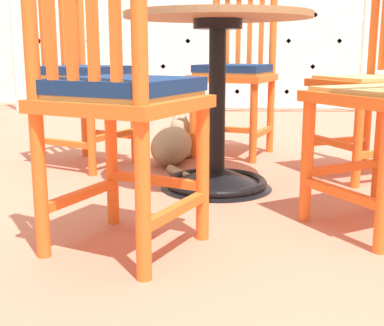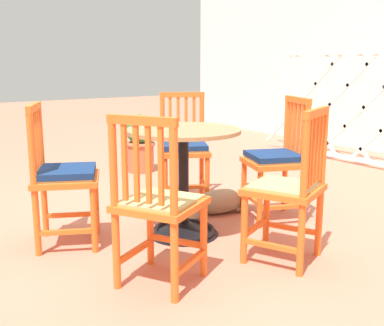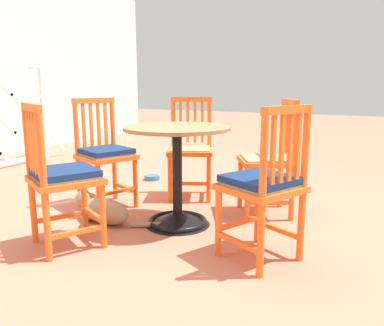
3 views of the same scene
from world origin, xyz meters
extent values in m
plane|color=#C6755B|center=(0.00, 0.00, 0.00)|extent=(24.00, 24.00, 0.00)
cylinder|color=white|center=(-1.81, 2.90, 0.67)|extent=(0.06, 0.06, 1.33)
cylinder|color=white|center=(1.51, 2.90, 0.67)|extent=(0.06, 0.06, 1.33)
cube|color=white|center=(-0.15, 2.90, 0.06)|extent=(3.32, 0.04, 0.05)
cube|color=white|center=(-1.57, 2.90, 0.67)|extent=(1.20, 0.02, 1.20)
cube|color=white|center=(-1.10, 2.90, 0.67)|extent=(1.20, 0.02, 1.20)
cube|color=white|center=(-0.62, 2.90, 0.67)|extent=(1.20, 0.02, 1.20)
cube|color=white|center=(-0.15, 2.90, 0.67)|extent=(1.20, 0.02, 1.20)
cube|color=white|center=(0.33, 2.90, 0.67)|extent=(1.20, 0.02, 1.20)
cube|color=white|center=(0.80, 2.90, 0.67)|extent=(1.20, 0.02, 1.20)
cube|color=white|center=(1.28, 2.90, 0.67)|extent=(1.20, 0.02, 1.20)
cube|color=white|center=(-1.57, 2.90, 0.67)|extent=(1.20, 0.02, 1.20)
cube|color=white|center=(-1.10, 2.90, 0.67)|extent=(1.20, 0.02, 1.20)
cube|color=white|center=(-0.62, 2.90, 0.67)|extent=(1.20, 0.02, 1.20)
cube|color=white|center=(-0.15, 2.90, 0.67)|extent=(1.20, 0.02, 1.20)
cube|color=white|center=(0.33, 2.90, 0.67)|extent=(1.20, 0.02, 1.20)
cube|color=white|center=(0.80, 2.90, 0.67)|extent=(1.20, 0.02, 1.20)
cube|color=white|center=(1.28, 2.90, 0.67)|extent=(1.20, 0.02, 1.20)
cone|color=black|center=(0.09, -0.01, 0.05)|extent=(0.48, 0.48, 0.10)
torus|color=black|center=(0.09, -0.01, 0.03)|extent=(0.44, 0.44, 0.04)
cylinder|color=black|center=(0.09, -0.01, 0.37)|extent=(0.07, 0.07, 0.66)
cylinder|color=black|center=(0.09, -0.01, 0.68)|extent=(0.20, 0.20, 0.04)
cylinder|color=#9E754C|center=(0.09, -0.01, 0.72)|extent=(0.76, 0.76, 0.02)
cylinder|color=orange|center=(0.39, -0.44, 0.23)|extent=(0.04, 0.04, 0.45)
cylinder|color=orange|center=(0.69, -0.28, 0.23)|extent=(0.04, 0.04, 0.45)
cube|color=orange|center=(0.48, -0.59, 0.14)|extent=(0.19, 0.31, 0.03)
cube|color=orange|center=(0.54, -0.36, 0.17)|extent=(0.31, 0.19, 0.03)
cylinder|color=orange|center=(0.69, 0.01, 0.23)|extent=(0.04, 0.04, 0.45)
cylinder|color=orange|center=(0.55, 0.32, 0.23)|extent=(0.04, 0.04, 0.45)
cylinder|color=orange|center=(0.86, 0.46, 0.46)|extent=(0.04, 0.04, 0.91)
cube|color=orange|center=(0.70, 0.39, 0.14)|extent=(0.32, 0.17, 0.03)
cube|color=orange|center=(0.62, 0.17, 0.17)|extent=(0.17, 0.32, 0.03)
cube|color=orange|center=(0.77, 0.24, 0.43)|extent=(0.53, 0.53, 0.04)
cube|color=tan|center=(0.77, 0.24, 0.45)|extent=(0.46, 0.46, 0.02)
cube|color=orange|center=(0.89, 0.40, 0.68)|extent=(0.03, 0.03, 0.39)
cylinder|color=orange|center=(0.29, 0.51, 0.23)|extent=(0.04, 0.04, 0.45)
cylinder|color=orange|center=(-0.03, 0.63, 0.23)|extent=(0.04, 0.04, 0.45)
cylinder|color=orange|center=(0.41, 0.82, 0.46)|extent=(0.04, 0.04, 0.91)
cylinder|color=orange|center=(0.10, 0.95, 0.46)|extent=(0.04, 0.04, 0.91)
cube|color=orange|center=(0.35, 0.66, 0.14)|extent=(0.15, 0.33, 0.03)
cube|color=orange|center=(0.03, 0.79, 0.14)|extent=(0.15, 0.33, 0.03)
cube|color=orange|center=(0.13, 0.57, 0.17)|extent=(0.33, 0.15, 0.03)
cube|color=orange|center=(0.19, 0.73, 0.43)|extent=(0.52, 0.52, 0.04)
cube|color=tan|center=(0.19, 0.73, 0.45)|extent=(0.45, 0.45, 0.02)
cube|color=orange|center=(0.35, 0.85, 0.68)|extent=(0.03, 0.03, 0.39)
cube|color=orange|center=(0.29, 0.87, 0.68)|extent=(0.03, 0.03, 0.39)
cube|color=orange|center=(0.22, 0.90, 0.68)|extent=(0.03, 0.03, 0.39)
cube|color=orange|center=(0.16, 0.92, 0.68)|extent=(0.03, 0.03, 0.39)
cube|color=navy|center=(0.19, 0.73, 0.48)|extent=(0.47, 0.47, 0.04)
cylinder|color=orange|center=(-0.33, 0.50, 0.23)|extent=(0.04, 0.04, 0.45)
cylinder|color=orange|center=(-0.49, 0.20, 0.23)|extent=(0.04, 0.04, 0.45)
cylinder|color=orange|center=(-0.63, 0.66, 0.46)|extent=(0.04, 0.04, 0.91)
cylinder|color=orange|center=(-0.79, 0.36, 0.46)|extent=(0.04, 0.04, 0.91)
cube|color=orange|center=(-0.48, 0.58, 0.14)|extent=(0.31, 0.19, 0.03)
cube|color=orange|center=(-0.64, 0.28, 0.14)|extent=(0.31, 0.19, 0.03)
cube|color=orange|center=(-0.41, 0.35, 0.17)|extent=(0.19, 0.31, 0.03)
cube|color=orange|center=(-0.56, 0.43, 0.43)|extent=(0.54, 0.54, 0.04)
cube|color=tan|center=(-0.56, 0.43, 0.45)|extent=(0.47, 0.47, 0.02)
cube|color=orange|center=(-0.66, 0.60, 0.68)|extent=(0.03, 0.03, 0.39)
cube|color=orange|center=(-0.69, 0.54, 0.68)|extent=(0.03, 0.03, 0.39)
cube|color=orange|center=(-0.73, 0.48, 0.68)|extent=(0.03, 0.03, 0.39)
cube|color=orange|center=(-0.76, 0.42, 0.68)|extent=(0.03, 0.03, 0.39)
cube|color=navy|center=(-0.56, 0.43, 0.48)|extent=(0.49, 0.49, 0.04)
cylinder|color=orange|center=(-0.27, -0.49, 0.23)|extent=(0.04, 0.04, 0.45)
cylinder|color=orange|center=(0.04, -0.64, 0.23)|extent=(0.04, 0.04, 0.45)
cylinder|color=orange|center=(-0.41, -0.80, 0.46)|extent=(0.04, 0.04, 0.91)
cylinder|color=orange|center=(-0.11, -0.95, 0.46)|extent=(0.04, 0.04, 0.91)
cube|color=orange|center=(-0.34, -0.65, 0.14)|extent=(0.17, 0.32, 0.03)
cube|color=orange|center=(-0.03, -0.79, 0.14)|extent=(0.17, 0.32, 0.03)
cube|color=orange|center=(-0.11, -0.57, 0.17)|extent=(0.32, 0.17, 0.03)
cube|color=orange|center=(-0.19, -0.72, 0.43)|extent=(0.53, 0.53, 0.04)
cube|color=tan|center=(-0.19, -0.72, 0.45)|extent=(0.47, 0.47, 0.02)
cube|color=orange|center=(-0.35, -0.83, 0.68)|extent=(0.03, 0.03, 0.39)
cube|color=orange|center=(-0.29, -0.86, 0.68)|extent=(0.03, 0.03, 0.39)
cube|color=orange|center=(-0.23, -0.89, 0.68)|extent=(0.03, 0.03, 0.39)
cube|color=orange|center=(-0.17, -0.92, 0.68)|extent=(0.03, 0.03, 0.39)
cube|color=navy|center=(-0.19, -0.72, 0.48)|extent=(0.48, 0.48, 0.04)
ellipsoid|color=#9E896B|center=(-0.14, 0.48, 0.10)|extent=(0.26, 0.46, 0.19)
ellipsoid|color=silver|center=(-0.12, 0.58, 0.08)|extent=(0.17, 0.20, 0.14)
sphere|color=#9E896B|center=(-0.10, 0.73, 0.15)|extent=(0.12, 0.12, 0.12)
ellipsoid|color=silver|center=(-0.10, 0.77, 0.14)|extent=(0.06, 0.05, 0.04)
cone|color=#9E896B|center=(-0.14, 0.72, 0.20)|extent=(0.04, 0.04, 0.04)
cone|color=#9E896B|center=(-0.07, 0.71, 0.20)|extent=(0.04, 0.04, 0.04)
ellipsoid|color=#9E896B|center=(-0.17, 0.65, 0.03)|extent=(0.07, 0.13, 0.05)
ellipsoid|color=#9E896B|center=(-0.06, 0.64, 0.03)|extent=(0.07, 0.13, 0.05)
cylinder|color=#9E896B|center=(-0.08, 0.16, 0.02)|extent=(0.14, 0.21, 0.04)
camera|label=1|loc=(0.06, -2.21, 0.58)|focal=49.33mm
camera|label=2|loc=(2.67, -1.72, 1.16)|focal=44.40mm
camera|label=3|loc=(-2.30, -1.36, 1.01)|focal=36.27mm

